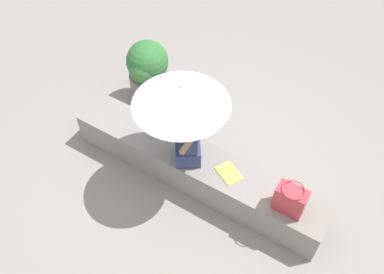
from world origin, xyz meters
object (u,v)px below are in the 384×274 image
Objects in this scene: handbag_black at (290,199)px; magazine at (229,173)px; parasol at (181,96)px; planter_near at (148,72)px; person_seated at (188,135)px; planter_far at (146,78)px.

magazine is (-0.73, 0.07, -0.17)m from handbag_black.
planter_near is (-1.19, 0.98, -0.94)m from parasol.
handbag_black reaches higher than magazine.
person_seated is 1.08× the size of planter_far.
parasol is 4.00× the size of magazine.
person_seated reaches higher than magazine.
planter_far is at bearing 145.20° from person_seated.
parasol is 1.81m from planter_near.
parasol reaches higher than person_seated.
planter_near is at bearing 142.80° from person_seated.
handbag_black is at bearing 0.63° from parasol.
planter_near is 1.13× the size of planter_far.
handbag_black is at bearing 22.25° from magazine.
parasol is at bearing -179.37° from handbag_black.
planter_near reaches higher than magazine.
magazine is at bearing -25.00° from planter_far.
planter_near is (-1.75, 0.90, 0.03)m from magazine.
handbag_black is (1.24, -0.03, -0.22)m from person_seated.
handbag_black is at bearing -19.56° from planter_far.
planter_near is at bearing 140.56° from parasol.
person_seated is 1.26m from handbag_black.
planter_far is (-1.18, 0.89, -0.99)m from parasol.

